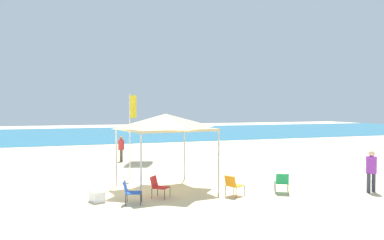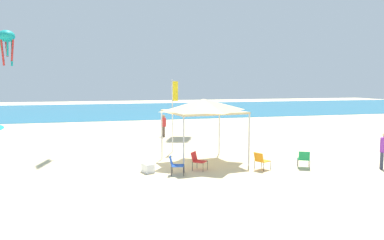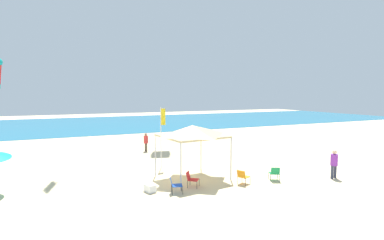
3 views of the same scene
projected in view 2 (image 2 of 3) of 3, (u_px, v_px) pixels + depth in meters
ground at (170, 163)px, 18.16m from camera, size 120.00×120.00×0.10m
ocean_strip at (121, 110)px, 51.44m from camera, size 120.00×29.50×0.02m
canopy_tent at (204, 106)px, 17.75m from camera, size 3.79×3.60×3.16m
folding_chair_left_of_tent at (198, 160)px, 16.41m from camera, size 0.81×0.79×0.82m
folding_chair_right_of_tent at (261, 160)px, 16.40m from camera, size 0.79×0.74×0.82m
folding_chair_near_cooler at (175, 164)px, 15.56m from camera, size 0.74×0.67×0.82m
folding_chair_facing_ocean at (304, 158)px, 16.75m from camera, size 0.75×0.79×0.82m
cooler_box at (148, 168)px, 15.99m from camera, size 0.58×0.71×0.40m
banner_flag at (173, 109)px, 20.46m from camera, size 0.36×0.06×4.11m
person_watching_sky at (164, 124)px, 26.43m from camera, size 0.38×0.43×1.61m
kite_octopus_teal at (7, 38)px, 35.77m from camera, size 1.58×1.58×3.51m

